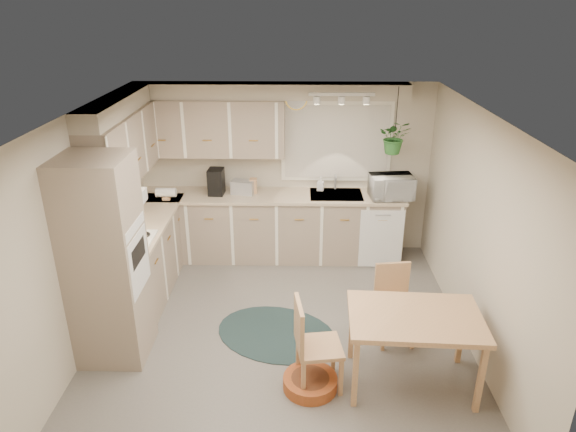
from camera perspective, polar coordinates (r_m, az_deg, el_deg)
The scene contains 35 objects.
floor at distance 5.82m, azimuth -0.80°, elevation -12.65°, with size 4.20×4.20×0.00m, color #645D58.
ceiling at distance 4.83m, azimuth -0.96°, elevation 11.15°, with size 4.20×4.20×0.00m, color silver.
wall_back at distance 7.17m, azimuth -0.33°, elevation 5.21°, with size 4.00×0.04×2.40m, color #B3A994.
wall_front at distance 3.43m, azimuth -2.07°, elevation -16.84°, with size 4.00×0.04×2.40m, color #B3A994.
wall_left at distance 5.64m, azimuth -21.63°, elevation -1.58°, with size 0.04×4.20×2.40m, color #B3A994.
wall_right at distance 5.52m, azimuth 20.35°, elevation -1.92°, with size 0.04×4.20×2.40m, color #B3A994.
base_cab_left at distance 6.60m, azimuth -15.55°, elevation -4.40°, with size 0.60×1.85×0.90m, color gray.
base_cab_back at distance 7.17m, azimuth -1.97°, elevation -1.24°, with size 3.60×0.60×0.90m, color gray.
counter_left at distance 6.40m, azimuth -15.91°, elevation -0.66°, with size 0.64×1.89×0.04m, color tan.
counter_back at distance 6.98m, azimuth -2.03°, elevation 2.25°, with size 3.64×0.64×0.04m, color tan.
oven_stack at distance 5.27m, azimuth -19.58°, elevation -4.82°, with size 0.65×0.65×2.10m, color gray.
wall_oven_face at distance 5.17m, azimuth -16.25°, elevation -4.94°, with size 0.02×0.56×0.58m, color silver.
upper_cab_left at distance 6.26m, azimuth -17.69°, elevation 7.43°, with size 0.35×2.00×0.75m, color gray.
upper_cab_back at distance 6.93m, azimuth -8.79°, elevation 9.68°, with size 2.00×0.35×0.75m, color gray.
soffit_left at distance 6.17m, azimuth -18.45°, elevation 11.66°, with size 0.30×2.00×0.20m, color #B3A994.
soffit_back at distance 6.77m, azimuth -2.12°, elevation 13.72°, with size 3.60×0.30×0.20m, color #B3A994.
cooktop at distance 5.89m, azimuth -17.35°, elevation -2.68°, with size 0.52×0.58×0.02m, color silver.
range_hood at distance 5.72m, azimuth -18.08°, elevation 1.44°, with size 0.40×0.60×0.14m, color silver.
window_blinds at distance 7.05m, azimuth 5.41°, elevation 8.18°, with size 1.40×0.02×1.00m, color beige.
window_frame at distance 7.06m, azimuth 5.41°, elevation 8.20°, with size 1.50×0.02×1.10m, color silver.
sink at distance 7.01m, azimuth 5.35°, elevation 2.07°, with size 0.70×0.48×0.10m, color #A8AAB0.
dishwasher_front at distance 6.98m, azimuth 10.30°, elevation -2.54°, with size 0.58×0.01×0.83m, color silver.
track_light_bar at distance 6.39m, azimuth 5.99°, elevation 13.32°, with size 0.80×0.04×0.04m, color silver.
wall_clock at distance 6.90m, azimuth 0.92°, elevation 12.90°, with size 0.30×0.30×0.03m, color #E4BA50.
dining_table at distance 5.07m, azimuth 13.59°, elevation -14.23°, with size 1.20×0.80×0.76m, color tan.
chair_left at distance 4.88m, azimuth 3.52°, elevation -14.07°, with size 0.42×0.42×0.91m, color tan.
chair_back at distance 5.57m, azimuth 11.85°, elevation -9.79°, with size 0.39×0.39×0.84m, color tan.
braided_rug at distance 5.78m, azimuth -1.29°, elevation -12.91°, with size 1.34×1.01×0.01m, color black.
pet_bed at distance 5.08m, azimuth 2.48°, elevation -18.00°, with size 0.51×0.51×0.12m, color #AA4122.
microwave at distance 6.93m, azimuth 11.42°, elevation 3.48°, with size 0.56×0.31×0.38m, color silver.
soap_bottle at distance 7.10m, azimuth 3.63°, elevation 3.16°, with size 0.09×0.20×0.09m, color silver.
hanging_plant at distance 6.75m, azimuth 11.74°, elevation 8.20°, with size 0.39×0.43×0.34m, color #2A6428.
coffee_maker at distance 7.00m, azimuth -7.98°, elevation 3.80°, with size 0.20×0.24×0.35m, color black.
toaster at distance 7.00m, azimuth -5.02°, elevation 3.21°, with size 0.30×0.17×0.18m, color #A8AAB0.
knife_block at distance 7.01m, azimuth -3.87°, elevation 3.38°, with size 0.09×0.09×0.21m, color tan.
Camera 1 is at (0.17, -4.72, 3.40)m, focal length 32.00 mm.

